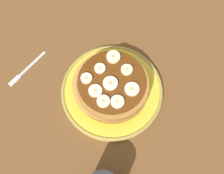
# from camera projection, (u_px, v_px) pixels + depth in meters

# --- Properties ---
(ground_plane) EXTENTS (1.40, 1.40, 0.03)m
(ground_plane) POSITION_uv_depth(u_px,v_px,m) (112.00, 94.00, 0.73)
(ground_plane) COLOR brown
(plate) EXTENTS (0.26, 0.26, 0.02)m
(plate) POSITION_uv_depth(u_px,v_px,m) (112.00, 91.00, 0.70)
(plate) COLOR yellow
(plate) RESTS_ON ground_plane
(pancake_stack) EXTENTS (0.19, 0.19, 0.06)m
(pancake_stack) POSITION_uv_depth(u_px,v_px,m) (111.00, 86.00, 0.67)
(pancake_stack) COLOR #BA9244
(pancake_stack) RESTS_ON plate
(banana_slice_0) EXTENTS (0.03, 0.03, 0.01)m
(banana_slice_0) POSITION_uv_depth(u_px,v_px,m) (110.00, 83.00, 0.64)
(banana_slice_0) COLOR #ECE4C4
(banana_slice_0) RESTS_ON pancake_stack
(banana_slice_1) EXTENTS (0.03, 0.03, 0.01)m
(banana_slice_1) POSITION_uv_depth(u_px,v_px,m) (127.00, 70.00, 0.65)
(banana_slice_1) COLOR #F9EBB5
(banana_slice_1) RESTS_ON pancake_stack
(banana_slice_2) EXTENTS (0.03, 0.03, 0.01)m
(banana_slice_2) POSITION_uv_depth(u_px,v_px,m) (113.00, 57.00, 0.66)
(banana_slice_2) COLOR #FDEFBF
(banana_slice_2) RESTS_ON pancake_stack
(banana_slice_3) EXTENTS (0.03, 0.03, 0.01)m
(banana_slice_3) POSITION_uv_depth(u_px,v_px,m) (86.00, 78.00, 0.64)
(banana_slice_3) COLOR #F3E8C3
(banana_slice_3) RESTS_ON pancake_stack
(banana_slice_4) EXTENTS (0.03, 0.03, 0.01)m
(banana_slice_4) POSITION_uv_depth(u_px,v_px,m) (118.00, 102.00, 0.62)
(banana_slice_4) COLOR #F3F3C1
(banana_slice_4) RESTS_ON pancake_stack
(banana_slice_5) EXTENTS (0.03, 0.03, 0.01)m
(banana_slice_5) POSITION_uv_depth(u_px,v_px,m) (95.00, 91.00, 0.63)
(banana_slice_5) COLOR #FDEAC1
(banana_slice_5) RESTS_ON pancake_stack
(banana_slice_6) EXTENTS (0.03, 0.03, 0.01)m
(banana_slice_6) POSITION_uv_depth(u_px,v_px,m) (132.00, 89.00, 0.63)
(banana_slice_6) COLOR #F4E2BF
(banana_slice_6) RESTS_ON pancake_stack
(banana_slice_7) EXTENTS (0.03, 0.03, 0.01)m
(banana_slice_7) POSITION_uv_depth(u_px,v_px,m) (100.00, 69.00, 0.65)
(banana_slice_7) COLOR #F0E3C3
(banana_slice_7) RESTS_ON pancake_stack
(banana_slice_8) EXTENTS (0.03, 0.03, 0.01)m
(banana_slice_8) POSITION_uv_depth(u_px,v_px,m) (103.00, 101.00, 0.62)
(banana_slice_8) COLOR #F8E9C0
(banana_slice_8) RESTS_ON pancake_stack
(fork) EXTENTS (0.09, 0.11, 0.01)m
(fork) POSITION_uv_depth(u_px,v_px,m) (25.00, 70.00, 0.73)
(fork) COLOR silver
(fork) RESTS_ON ground_plane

